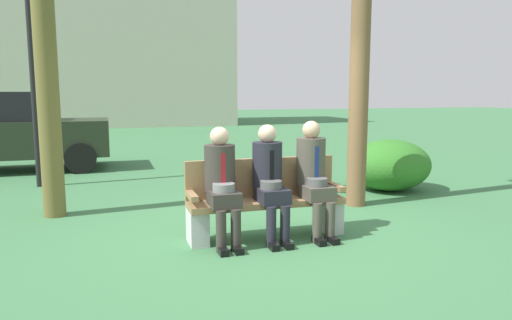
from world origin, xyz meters
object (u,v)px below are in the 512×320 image
park_bench (265,201)px  street_lamp (32,65)px  seated_man_left (222,180)px  seated_man_right (314,173)px  parked_car_near (11,132)px  building_backdrop (97,31)px  shrub_near_bench (390,165)px  seated_man_middle (270,176)px

park_bench → street_lamp: 5.23m
park_bench → seated_man_left: bearing=-166.4°
seated_man_right → seated_man_left: bearing=-179.8°
seated_man_left → street_lamp: 4.97m
parked_car_near → building_backdrop: size_ratio=0.28×
seated_man_left → shrub_near_bench: seated_man_left is taller
park_bench → seated_man_right: size_ratio=1.35×
seated_man_right → seated_man_middle: bearing=-179.7°
park_bench → parked_car_near: size_ratio=0.46×
seated_man_left → seated_man_right: size_ratio=0.97×
shrub_near_bench → parked_car_near: parked_car_near is taller
seated_man_right → shrub_near_bench: size_ratio=0.96×
seated_man_middle → parked_car_near: bearing=121.0°
park_bench → seated_man_middle: seated_man_middle is taller
seated_man_middle → building_backdrop: (-2.04, 21.49, 4.11)m
park_bench → building_backdrop: size_ratio=0.13×
seated_man_right → parked_car_near: 7.45m
parked_car_near → street_lamp: (0.76, -2.01, 1.30)m
park_bench → seated_man_right: seated_man_right is taller
parked_car_near → building_backdrop: bearing=83.9°
seated_man_left → seated_man_right: seated_man_right is taller
seated_man_left → park_bench: bearing=13.6°
park_bench → shrub_near_bench: 3.42m
parked_car_near → building_backdrop: 15.96m
seated_man_left → shrub_near_bench: (3.41, 1.99, -0.28)m
seated_man_middle → shrub_near_bench: size_ratio=0.93×
seated_man_left → building_backdrop: building_backdrop is taller
park_bench → shrub_near_bench: (2.87, 1.86, 0.02)m
seated_man_middle → seated_man_right: bearing=0.3°
seated_man_middle → street_lamp: 5.25m
seated_man_left → shrub_near_bench: 3.96m
seated_man_right → street_lamp: bearing=130.1°
parked_car_near → street_lamp: street_lamp is taller
park_bench → building_backdrop: bearing=95.4°
parked_car_near → seated_man_left: bearing=-62.9°
park_bench → parked_car_near: (-3.68, 6.01, 0.42)m
parked_car_near → street_lamp: 2.51m
seated_man_right → shrub_near_bench: seated_man_right is taller
seated_man_left → street_lamp: street_lamp is taller
seated_man_left → seated_man_middle: 0.55m
shrub_near_bench → seated_man_left: bearing=-149.7°
park_bench → seated_man_middle: (0.01, -0.13, 0.31)m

